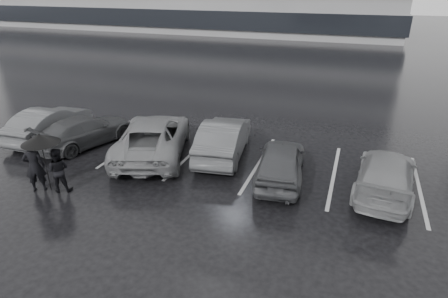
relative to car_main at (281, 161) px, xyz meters
name	(u,v)px	position (x,y,z in m)	size (l,w,h in m)	color
ground	(222,192)	(-1.62, -1.58, -0.67)	(160.00, 160.00, 0.00)	black
car_main	(281,161)	(0.00, 0.00, 0.00)	(1.58, 3.93, 1.34)	black
car_west_a	(224,138)	(-2.55, 1.21, 0.06)	(1.55, 4.45, 1.47)	#2E2E30
car_west_b	(153,137)	(-5.22, 0.34, 0.08)	(2.49, 5.40, 1.50)	#525255
car_west_c	(85,131)	(-8.45, 0.22, -0.05)	(1.74, 4.28, 1.24)	black
car_west_d	(49,123)	(-10.37, 0.26, 0.03)	(1.47, 4.22, 1.39)	#2E2E30
car_east	(386,174)	(3.41, 0.30, -0.04)	(1.77, 4.35, 1.26)	#525255
pedestrian_left	(34,166)	(-7.41, -3.51, 0.22)	(0.65, 0.42, 1.77)	black
pedestrian_right	(58,170)	(-6.69, -3.28, 0.09)	(0.74, 0.57, 1.52)	black
umbrella	(40,139)	(-7.09, -3.35, 1.17)	(1.19, 1.19, 2.02)	black
stall_stripes	(224,158)	(-2.42, 0.92, -0.67)	(19.72, 5.00, 0.00)	#A2A2A4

